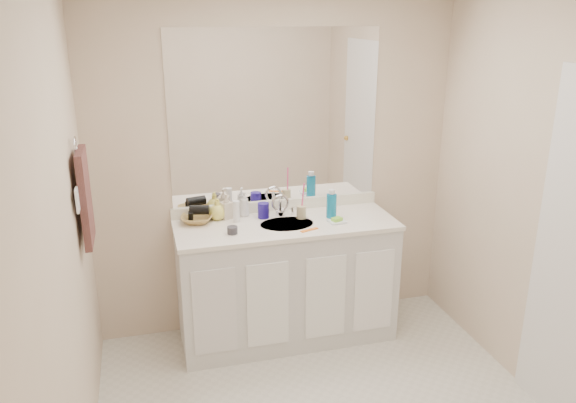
# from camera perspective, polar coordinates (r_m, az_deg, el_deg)

# --- Properties ---
(wall_back) EXTENTS (2.60, 0.02, 2.40)m
(wall_back) POSITION_cam_1_polar(r_m,az_deg,el_deg) (4.00, -1.22, 3.47)
(wall_back) COLOR beige
(wall_back) RESTS_ON floor
(wall_front) EXTENTS (2.60, 0.02, 2.40)m
(wall_front) POSITION_cam_1_polar(r_m,az_deg,el_deg) (1.81, 20.21, -17.94)
(wall_front) COLOR beige
(wall_front) RESTS_ON floor
(wall_left) EXTENTS (0.02, 2.60, 2.40)m
(wall_left) POSITION_cam_1_polar(r_m,az_deg,el_deg) (2.69, -21.92, -5.68)
(wall_left) COLOR beige
(wall_left) RESTS_ON floor
(wall_right) EXTENTS (0.02, 2.60, 2.40)m
(wall_right) POSITION_cam_1_polar(r_m,az_deg,el_deg) (3.47, 25.76, -0.82)
(wall_right) COLOR beige
(wall_right) RESTS_ON floor
(vanity_cabinet) EXTENTS (1.50, 0.55, 0.85)m
(vanity_cabinet) POSITION_cam_1_polar(r_m,az_deg,el_deg) (4.03, -0.19, -8.23)
(vanity_cabinet) COLOR silver
(vanity_cabinet) RESTS_ON floor
(countertop) EXTENTS (1.52, 0.57, 0.03)m
(countertop) POSITION_cam_1_polar(r_m,az_deg,el_deg) (3.85, -0.19, -2.38)
(countertop) COLOR white
(countertop) RESTS_ON vanity_cabinet
(backsplash) EXTENTS (1.52, 0.03, 0.08)m
(backsplash) POSITION_cam_1_polar(r_m,az_deg,el_deg) (4.07, -1.14, -0.39)
(backsplash) COLOR white
(backsplash) RESTS_ON countertop
(sink_basin) EXTENTS (0.37, 0.37, 0.02)m
(sink_basin) POSITION_cam_1_polar(r_m,az_deg,el_deg) (3.83, -0.12, -2.44)
(sink_basin) COLOR beige
(sink_basin) RESTS_ON countertop
(faucet) EXTENTS (0.02, 0.02, 0.11)m
(faucet) POSITION_cam_1_polar(r_m,az_deg,el_deg) (3.98, -0.79, -0.64)
(faucet) COLOR silver
(faucet) RESTS_ON countertop
(mirror) EXTENTS (1.48, 0.01, 1.20)m
(mirror) POSITION_cam_1_polar(r_m,az_deg,el_deg) (3.92, -1.23, 8.53)
(mirror) COLOR white
(mirror) RESTS_ON wall_back
(blue_mug) EXTENTS (0.10, 0.10, 0.11)m
(blue_mug) POSITION_cam_1_polar(r_m,az_deg,el_deg) (3.93, -2.52, -0.91)
(blue_mug) COLOR navy
(blue_mug) RESTS_ON countertop
(tan_cup) EXTENTS (0.08, 0.08, 0.09)m
(tan_cup) POSITION_cam_1_polar(r_m,az_deg,el_deg) (3.92, 1.36, -1.07)
(tan_cup) COLOR #C8BB8D
(tan_cup) RESTS_ON countertop
(toothbrush) EXTENTS (0.02, 0.04, 0.22)m
(toothbrush) POSITION_cam_1_polar(r_m,az_deg,el_deg) (3.89, 1.51, 0.40)
(toothbrush) COLOR #FF438A
(toothbrush) RESTS_ON tan_cup
(mouthwash_bottle) EXTENTS (0.08, 0.08, 0.17)m
(mouthwash_bottle) POSITION_cam_1_polar(r_m,az_deg,el_deg) (3.94, 4.44, -0.45)
(mouthwash_bottle) COLOR #0D6F9E
(mouthwash_bottle) RESTS_ON countertop
(soap_dish) EXTENTS (0.12, 0.10, 0.01)m
(soap_dish) POSITION_cam_1_polar(r_m,az_deg,el_deg) (3.86, 4.98, -2.06)
(soap_dish) COLOR white
(soap_dish) RESTS_ON countertop
(green_soap) EXTENTS (0.08, 0.07, 0.02)m
(green_soap) POSITION_cam_1_polar(r_m,az_deg,el_deg) (3.86, 4.99, -1.81)
(green_soap) COLOR #8BDE36
(green_soap) RESTS_ON soap_dish
(orange_comb) EXTENTS (0.13, 0.07, 0.01)m
(orange_comb) POSITION_cam_1_polar(r_m,az_deg,el_deg) (3.72, 2.19, -2.89)
(orange_comb) COLOR orange
(orange_comb) RESTS_ON countertop
(dark_jar) EXTENTS (0.08, 0.08, 0.05)m
(dark_jar) POSITION_cam_1_polar(r_m,az_deg,el_deg) (3.67, -5.67, -2.91)
(dark_jar) COLOR #302F35
(dark_jar) RESTS_ON countertop
(extra_white_bottle) EXTENTS (0.06, 0.06, 0.15)m
(extra_white_bottle) POSITION_cam_1_polar(r_m,az_deg,el_deg) (3.86, -5.27, -1.01)
(extra_white_bottle) COLOR white
(extra_white_bottle) RESTS_ON countertop
(soap_bottle_white) EXTENTS (0.09, 0.09, 0.17)m
(soap_bottle_white) POSITION_cam_1_polar(r_m,az_deg,el_deg) (3.96, -4.47, -0.27)
(soap_bottle_white) COLOR silver
(soap_bottle_white) RESTS_ON countertop
(soap_bottle_cream) EXTENTS (0.11, 0.11, 0.18)m
(soap_bottle_cream) POSITION_cam_1_polar(r_m,az_deg,el_deg) (3.93, -6.28, -0.47)
(soap_bottle_cream) COLOR beige
(soap_bottle_cream) RESTS_ON countertop
(soap_bottle_yellow) EXTENTS (0.15, 0.15, 0.15)m
(soap_bottle_yellow) POSITION_cam_1_polar(r_m,az_deg,el_deg) (3.92, -7.20, -0.78)
(soap_bottle_yellow) COLOR #EEE35C
(soap_bottle_yellow) RESTS_ON countertop
(wicker_basket) EXTENTS (0.25, 0.25, 0.05)m
(wicker_basket) POSITION_cam_1_polar(r_m,az_deg,el_deg) (3.89, -9.24, -1.75)
(wicker_basket) COLOR #A17E41
(wicker_basket) RESTS_ON countertop
(hair_dryer) EXTENTS (0.14, 0.09, 0.07)m
(hair_dryer) POSITION_cam_1_polar(r_m,az_deg,el_deg) (3.87, -9.00, -0.85)
(hair_dryer) COLOR black
(hair_dryer) RESTS_ON wicker_basket
(towel_ring) EXTENTS (0.01, 0.11, 0.11)m
(towel_ring) POSITION_cam_1_polar(r_m,az_deg,el_deg) (3.32, -20.80, 5.30)
(towel_ring) COLOR silver
(towel_ring) RESTS_ON wall_left
(hand_towel) EXTENTS (0.04, 0.32, 0.55)m
(hand_towel) POSITION_cam_1_polar(r_m,az_deg,el_deg) (3.39, -19.89, 0.40)
(hand_towel) COLOR #39201E
(hand_towel) RESTS_ON towel_ring
(switch_plate) EXTENTS (0.01, 0.08, 0.13)m
(switch_plate) POSITION_cam_1_polar(r_m,az_deg,el_deg) (3.19, -20.62, 0.14)
(switch_plate) COLOR white
(switch_plate) RESTS_ON wall_left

